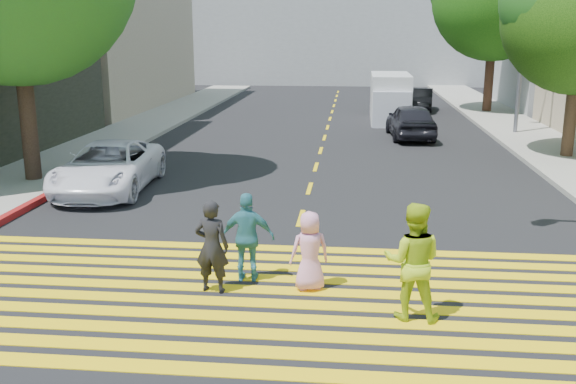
% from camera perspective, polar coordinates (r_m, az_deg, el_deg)
% --- Properties ---
extents(ground, '(120.00, 120.00, 0.00)m').
position_cam_1_polar(ground, '(9.81, -1.84, -12.27)').
color(ground, black).
extents(sidewalk_left, '(3.00, 40.00, 0.15)m').
position_cam_1_polar(sidewalk_left, '(32.49, -11.63, 6.26)').
color(sidewalk_left, gray).
rests_on(sidewalk_left, ground).
extents(sidewalk_right, '(3.00, 60.00, 0.15)m').
position_cam_1_polar(sidewalk_right, '(25.17, 22.66, 3.23)').
color(sidewalk_right, gray).
rests_on(sidewalk_right, ground).
extents(curb_red, '(0.20, 8.00, 0.16)m').
position_cam_1_polar(curb_red, '(17.33, -22.24, -1.25)').
color(curb_red, maroon).
rests_on(curb_red, ground).
extents(crosswalk, '(13.40, 5.30, 0.01)m').
position_cam_1_polar(crosswalk, '(10.96, -0.94, -9.30)').
color(crosswalk, yellow).
rests_on(crosswalk, ground).
extents(lane_line, '(0.12, 34.40, 0.01)m').
position_cam_1_polar(lane_line, '(31.53, 3.65, 6.16)').
color(lane_line, yellow).
rests_on(lane_line, ground).
extents(building_left_tan, '(12.00, 16.00, 10.00)m').
position_cam_1_polar(building_left_tan, '(40.54, -19.87, 14.22)').
color(building_left_tan, tan).
rests_on(building_left_tan, ground).
extents(backdrop_block, '(30.00, 8.00, 12.00)m').
position_cam_1_polar(backdrop_block, '(56.74, 4.84, 15.73)').
color(backdrop_block, gray).
rests_on(backdrop_block, ground).
extents(pedestrian_man, '(0.63, 0.46, 1.63)m').
position_cam_1_polar(pedestrian_man, '(10.99, -6.78, -4.82)').
color(pedestrian_man, black).
rests_on(pedestrian_man, ground).
extents(pedestrian_woman, '(0.99, 0.81, 1.86)m').
position_cam_1_polar(pedestrian_woman, '(10.06, 11.02, -6.08)').
color(pedestrian_woman, '#ADCC1B').
rests_on(pedestrian_woman, ground).
extents(pedestrian_child, '(0.78, 0.63, 1.39)m').
position_cam_1_polar(pedestrian_child, '(11.04, 1.94, -5.27)').
color(pedestrian_child, pink).
rests_on(pedestrian_child, ground).
extents(pedestrian_extra, '(0.96, 0.44, 1.61)m').
position_cam_1_polar(pedestrian_extra, '(11.42, -3.59, -4.04)').
color(pedestrian_extra, teal).
rests_on(pedestrian_extra, ground).
extents(white_sedan, '(2.53, 5.00, 1.35)m').
position_cam_1_polar(white_sedan, '(18.58, -15.66, 2.16)').
color(white_sedan, white).
rests_on(white_sedan, ground).
extents(dark_car_near, '(2.00, 4.38, 1.46)m').
position_cam_1_polar(dark_car_near, '(27.32, 10.86, 6.23)').
color(dark_car_near, black).
rests_on(dark_car_near, ground).
extents(silver_car, '(2.12, 4.51, 1.27)m').
position_cam_1_polar(silver_car, '(37.86, 9.23, 8.30)').
color(silver_car, gray).
rests_on(silver_car, ground).
extents(dark_car_parked, '(1.73, 3.85, 1.23)m').
position_cam_1_polar(dark_car_parked, '(37.02, 11.70, 8.03)').
color(dark_car_parked, black).
rests_on(dark_car_parked, ground).
extents(white_van, '(1.89, 4.92, 2.31)m').
position_cam_1_polar(white_van, '(32.19, 9.07, 8.14)').
color(white_van, silver).
rests_on(white_van, ground).
extents(street_lamp, '(2.12, 0.61, 9.40)m').
position_cam_1_polar(street_lamp, '(29.00, 20.00, 15.35)').
color(street_lamp, slate).
rests_on(street_lamp, ground).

